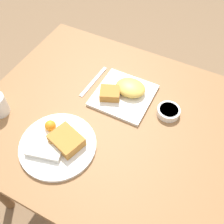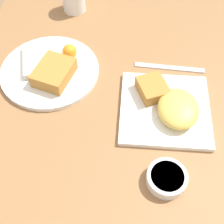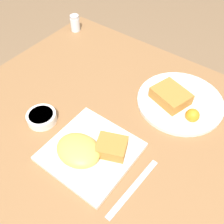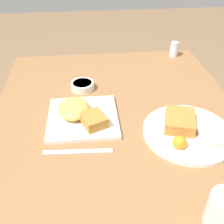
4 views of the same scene
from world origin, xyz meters
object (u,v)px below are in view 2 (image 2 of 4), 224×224
at_px(plate_square_near, 168,106).
at_px(plate_oval_far, 50,70).
at_px(sauce_ramekin, 167,178).
at_px(butter_knife, 169,68).

bearing_deg(plate_square_near, plate_oval_far, 71.78).
relative_size(plate_oval_far, sauce_ramekin, 3.09).
distance_m(plate_oval_far, sauce_ramekin, 0.46).
bearing_deg(sauce_ramekin, plate_square_near, -2.28).
bearing_deg(plate_oval_far, plate_square_near, -108.22).
height_order(sauce_ramekin, butter_knife, sauce_ramekin).
distance_m(sauce_ramekin, butter_knife, 0.36).
height_order(plate_square_near, plate_oval_far, plate_square_near).
relative_size(plate_oval_far, butter_knife, 1.39).
relative_size(plate_square_near, plate_oval_far, 0.82).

